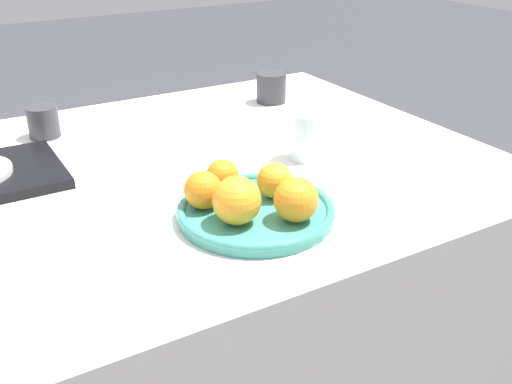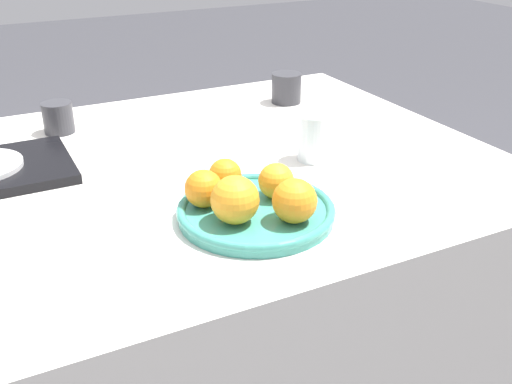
{
  "view_description": "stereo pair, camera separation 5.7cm",
  "coord_description": "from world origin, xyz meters",
  "px_view_note": "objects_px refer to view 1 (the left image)",
  "views": [
    {
      "loc": [
        -0.41,
        -1.06,
        1.2
      ],
      "look_at": [
        0.05,
        -0.27,
        0.75
      ],
      "focal_mm": 42.0,
      "sensor_mm": 36.0,
      "label": 1
    },
    {
      "loc": [
        -0.36,
        -1.09,
        1.2
      ],
      "look_at": [
        0.05,
        -0.27,
        0.75
      ],
      "focal_mm": 42.0,
      "sensor_mm": 36.0,
      "label": 2
    }
  ],
  "objects_px": {
    "water_glass": "(306,136)",
    "cup_1": "(43,122)",
    "orange_1": "(275,180)",
    "orange_0": "(236,201)",
    "orange_3": "(203,190)",
    "fruit_platter": "(256,211)",
    "orange_4": "(223,176)",
    "cup_0": "(271,88)",
    "orange_2": "(296,200)"
  },
  "relations": [
    {
      "from": "orange_1",
      "to": "orange_3",
      "type": "xyz_separation_m",
      "value": [
        -0.13,
        0.03,
        0.0
      ]
    },
    {
      "from": "orange_4",
      "to": "cup_0",
      "type": "relative_size",
      "value": 0.76
    },
    {
      "from": "orange_3",
      "to": "cup_1",
      "type": "distance_m",
      "value": 0.56
    },
    {
      "from": "orange_0",
      "to": "cup_0",
      "type": "bearing_deg",
      "value": 53.78
    },
    {
      "from": "orange_0",
      "to": "orange_4",
      "type": "xyz_separation_m",
      "value": [
        0.04,
        0.12,
        -0.01
      ]
    },
    {
      "from": "orange_0",
      "to": "orange_3",
      "type": "relative_size",
      "value": 1.22
    },
    {
      "from": "orange_0",
      "to": "orange_3",
      "type": "distance_m",
      "value": 0.08
    },
    {
      "from": "orange_4",
      "to": "cup_0",
      "type": "xyz_separation_m",
      "value": [
        0.39,
        0.46,
        -0.01
      ]
    },
    {
      "from": "orange_3",
      "to": "cup_0",
      "type": "bearing_deg",
      "value": 48.37
    },
    {
      "from": "orange_4",
      "to": "orange_0",
      "type": "bearing_deg",
      "value": -107.04
    },
    {
      "from": "fruit_platter",
      "to": "orange_1",
      "type": "relative_size",
      "value": 4.28
    },
    {
      "from": "orange_2",
      "to": "cup_1",
      "type": "height_order",
      "value": "orange_2"
    },
    {
      "from": "orange_2",
      "to": "cup_0",
      "type": "bearing_deg",
      "value": 61.64
    },
    {
      "from": "fruit_platter",
      "to": "orange_3",
      "type": "relative_size",
      "value": 4.15
    },
    {
      "from": "water_glass",
      "to": "orange_2",
      "type": "bearing_deg",
      "value": -127.62
    },
    {
      "from": "orange_0",
      "to": "cup_1",
      "type": "relative_size",
      "value": 1.11
    },
    {
      "from": "orange_3",
      "to": "cup_1",
      "type": "relative_size",
      "value": 0.91
    },
    {
      "from": "orange_2",
      "to": "cup_0",
      "type": "xyz_separation_m",
      "value": [
        0.34,
        0.62,
        -0.02
      ]
    },
    {
      "from": "orange_1",
      "to": "orange_3",
      "type": "height_order",
      "value": "orange_3"
    },
    {
      "from": "orange_1",
      "to": "cup_0",
      "type": "height_order",
      "value": "orange_1"
    },
    {
      "from": "water_glass",
      "to": "fruit_platter",
      "type": "bearing_deg",
      "value": -141.76
    },
    {
      "from": "fruit_platter",
      "to": "water_glass",
      "type": "bearing_deg",
      "value": 38.24
    },
    {
      "from": "orange_0",
      "to": "orange_2",
      "type": "distance_m",
      "value": 0.1
    },
    {
      "from": "orange_3",
      "to": "orange_2",
      "type": "bearing_deg",
      "value": -46.52
    },
    {
      "from": "orange_0",
      "to": "water_glass",
      "type": "relative_size",
      "value": 0.81
    },
    {
      "from": "orange_4",
      "to": "water_glass",
      "type": "xyz_separation_m",
      "value": [
        0.24,
        0.09,
        0.0
      ]
    },
    {
      "from": "fruit_platter",
      "to": "orange_0",
      "type": "xyz_separation_m",
      "value": [
        -0.05,
        -0.03,
        0.05
      ]
    },
    {
      "from": "fruit_platter",
      "to": "orange_0",
      "type": "distance_m",
      "value": 0.07
    },
    {
      "from": "orange_3",
      "to": "water_glass",
      "type": "height_order",
      "value": "water_glass"
    },
    {
      "from": "orange_4",
      "to": "orange_1",
      "type": "bearing_deg",
      "value": -44.47
    },
    {
      "from": "fruit_platter",
      "to": "orange_4",
      "type": "height_order",
      "value": "orange_4"
    },
    {
      "from": "fruit_platter",
      "to": "cup_1",
      "type": "xyz_separation_m",
      "value": [
        -0.22,
        0.59,
        0.02
      ]
    },
    {
      "from": "orange_1",
      "to": "cup_1",
      "type": "xyz_separation_m",
      "value": [
        -0.28,
        0.57,
        -0.01
      ]
    },
    {
      "from": "orange_1",
      "to": "orange_2",
      "type": "xyz_separation_m",
      "value": [
        -0.02,
        -0.09,
        0.01
      ]
    },
    {
      "from": "orange_3",
      "to": "cup_1",
      "type": "bearing_deg",
      "value": 105.34
    },
    {
      "from": "fruit_platter",
      "to": "orange_4",
      "type": "relative_size",
      "value": 4.54
    },
    {
      "from": "orange_2",
      "to": "cup_1",
      "type": "relative_size",
      "value": 1.03
    },
    {
      "from": "cup_0",
      "to": "cup_1",
      "type": "distance_m",
      "value": 0.6
    },
    {
      "from": "orange_1",
      "to": "cup_1",
      "type": "distance_m",
      "value": 0.63
    },
    {
      "from": "water_glass",
      "to": "cup_1",
      "type": "distance_m",
      "value": 0.61
    },
    {
      "from": "fruit_platter",
      "to": "orange_2",
      "type": "relative_size",
      "value": 3.68
    },
    {
      "from": "fruit_platter",
      "to": "orange_1",
      "type": "bearing_deg",
      "value": 24.71
    },
    {
      "from": "orange_4",
      "to": "cup_0",
      "type": "height_order",
      "value": "cup_0"
    },
    {
      "from": "fruit_platter",
      "to": "orange_0",
      "type": "height_order",
      "value": "orange_0"
    },
    {
      "from": "orange_2",
      "to": "orange_4",
      "type": "relative_size",
      "value": 1.23
    },
    {
      "from": "water_glass",
      "to": "orange_0",
      "type": "bearing_deg",
      "value": -143.79
    },
    {
      "from": "orange_1",
      "to": "orange_2",
      "type": "height_order",
      "value": "orange_2"
    },
    {
      "from": "orange_4",
      "to": "water_glass",
      "type": "height_order",
      "value": "water_glass"
    },
    {
      "from": "water_glass",
      "to": "cup_1",
      "type": "height_order",
      "value": "water_glass"
    },
    {
      "from": "orange_3",
      "to": "orange_4",
      "type": "bearing_deg",
      "value": 34.9
    }
  ]
}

